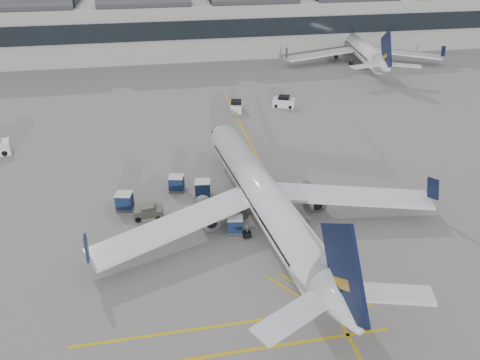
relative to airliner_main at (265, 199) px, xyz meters
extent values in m
plane|color=gray|center=(-7.48, -1.90, -2.79)|extent=(220.00, 220.00, 0.00)
cube|color=#9E9E99|center=(-7.48, 70.10, 2.71)|extent=(200.00, 20.00, 11.00)
cube|color=black|center=(-7.48, 59.90, 3.71)|extent=(200.00, 0.50, 3.60)
cube|color=gold|center=(2.52, 8.10, -2.78)|extent=(0.25, 60.00, 0.01)
cylinder|color=silver|center=(-0.07, 0.61, 0.05)|extent=(6.31, 27.24, 3.39)
cone|color=silver|center=(-1.73, 15.84, 0.05)|extent=(3.76, 3.95, 3.39)
cone|color=silver|center=(1.64, -14.98, 0.41)|extent=(3.84, 4.67, 3.39)
cube|color=silver|center=(-8.43, -1.66, -0.76)|extent=(15.30, 9.25, 0.32)
cube|color=silver|center=(8.59, 0.20, -0.76)|extent=(15.66, 6.30, 0.32)
cylinder|color=slate|center=(-5.31, 0.49, -1.39)|extent=(2.23, 3.43, 1.89)
cylinder|color=slate|center=(5.08, 1.63, -1.39)|extent=(2.23, 3.43, 1.89)
cube|color=black|center=(1.58, -14.44, 2.93)|extent=(1.01, 6.85, 7.55)
cylinder|color=black|center=(-1.19, 10.91, -2.50)|extent=(0.31, 0.60, 0.58)
cylinder|color=black|center=(-2.06, -1.88, -2.43)|extent=(0.71, 0.79, 0.72)
cylinder|color=black|center=(2.42, -1.39, -2.43)|extent=(0.71, 0.79, 0.72)
cylinder|color=silver|center=(32.96, 54.11, 0.01)|extent=(6.96, 26.84, 3.34)
cone|color=silver|center=(35.03, 69.06, 0.01)|extent=(3.79, 3.98, 3.34)
cone|color=silver|center=(30.84, 38.81, 0.36)|extent=(3.89, 4.68, 3.34)
cube|color=silver|center=(24.43, 53.95, -0.79)|extent=(15.42, 5.80, 0.31)
cube|color=silver|center=(41.13, 51.63, -0.79)|extent=(14.97, 9.46, 0.31)
cylinder|color=slate|center=(27.92, 55.26, -1.41)|extent=(2.28, 3.42, 1.86)
cylinder|color=slate|center=(38.12, 53.84, -1.41)|extent=(2.28, 3.42, 1.86)
cube|color=black|center=(30.92, 39.34, 2.85)|extent=(1.19, 6.73, 7.43)
cylinder|color=black|center=(34.36, 64.22, -2.51)|extent=(0.32, 0.60, 0.57)
cylinder|color=black|center=(30.46, 52.22, -2.43)|extent=(0.71, 0.79, 0.71)
cylinder|color=black|center=(34.86, 51.61, -2.43)|extent=(0.71, 0.79, 0.71)
cube|color=beige|center=(-4.34, 2.10, -2.39)|extent=(4.64, 3.09, 0.80)
cube|color=black|center=(-3.27, 2.49, -1.48)|extent=(4.05, 2.51, 1.68)
cube|color=beige|center=(-5.51, 1.67, -1.60)|extent=(1.47, 1.74, 1.02)
cylinder|color=black|center=(-5.55, 0.80, -2.54)|extent=(0.54, 0.36, 0.50)
cylinder|color=black|center=(-6.10, 2.29, -2.54)|extent=(0.54, 0.36, 0.50)
cylinder|color=black|center=(-2.57, 1.90, -2.54)|extent=(0.54, 0.36, 0.50)
cylinder|color=black|center=(-3.12, 3.39, -2.54)|extent=(0.54, 0.36, 0.50)
cube|color=gray|center=(-5.09, 6.30, -2.61)|extent=(1.88, 1.63, 0.12)
cube|color=#122246|center=(-5.09, 6.30, -1.82)|extent=(1.72, 1.56, 1.43)
cube|color=silver|center=(-5.09, 6.30, -1.07)|extent=(1.78, 1.62, 0.10)
cylinder|color=black|center=(-5.86, 5.87, -2.68)|extent=(0.23, 0.13, 0.22)
cylinder|color=black|center=(-5.69, 6.94, -2.68)|extent=(0.23, 0.13, 0.22)
cylinder|color=black|center=(-4.49, 5.65, -2.68)|extent=(0.23, 0.13, 0.22)
cylinder|color=black|center=(-4.32, 6.73, -2.68)|extent=(0.23, 0.13, 0.22)
cube|color=gray|center=(-2.97, -0.78, -2.63)|extent=(1.71, 1.49, 0.11)
cube|color=#122246|center=(-2.97, -0.78, -1.91)|extent=(1.57, 1.42, 1.31)
cube|color=silver|center=(-2.97, -0.78, -1.22)|extent=(1.62, 1.47, 0.09)
cylinder|color=black|center=(-3.67, -1.17, -2.69)|extent=(0.21, 0.12, 0.20)
cylinder|color=black|center=(-3.51, -0.19, -2.69)|extent=(0.21, 0.12, 0.20)
cylinder|color=black|center=(-2.43, -1.37, -2.69)|extent=(0.21, 0.12, 0.20)
cylinder|color=black|center=(-2.27, -0.39, -2.69)|extent=(0.21, 0.12, 0.20)
cube|color=gray|center=(-7.70, 7.96, -2.62)|extent=(1.90, 1.69, 0.12)
cube|color=#122246|center=(-7.70, 7.96, -1.85)|extent=(1.75, 1.61, 1.39)
cube|color=silver|center=(-7.70, 7.96, -1.12)|extent=(1.81, 1.67, 0.10)
cylinder|color=black|center=(-8.47, 7.60, -2.68)|extent=(0.23, 0.14, 0.21)
cylinder|color=black|center=(-8.23, 8.63, -2.68)|extent=(0.23, 0.14, 0.21)
cylinder|color=black|center=(-7.17, 7.29, -2.68)|extent=(0.23, 0.14, 0.21)
cylinder|color=black|center=(-6.92, 8.31, -2.68)|extent=(0.23, 0.14, 0.21)
cube|color=gray|center=(-13.02, 5.21, -2.61)|extent=(1.96, 1.74, 0.12)
cube|color=#122246|center=(-13.02, 5.21, -1.82)|extent=(1.81, 1.66, 1.44)
cube|color=silver|center=(-13.02, 5.21, -1.06)|extent=(1.87, 1.72, 0.10)
cylinder|color=black|center=(-13.82, 4.83, -2.68)|extent=(0.24, 0.15, 0.22)
cylinder|color=black|center=(-13.57, 5.90, -2.68)|extent=(0.24, 0.15, 0.22)
cylinder|color=black|center=(-12.47, 4.52, -2.68)|extent=(0.24, 0.15, 0.22)
cylinder|color=black|center=(-12.22, 5.58, -2.68)|extent=(0.24, 0.15, 0.22)
imported|color=orange|center=(-5.00, 2.38, -1.86)|extent=(0.80, 0.69, 1.86)
imported|color=orange|center=(-0.48, 2.31, -2.01)|extent=(0.96, 0.90, 1.56)
cube|color=#555A4C|center=(-10.73, 3.15, -2.21)|extent=(2.73, 1.77, 1.05)
cube|color=#555A4C|center=(-10.73, 3.15, -1.58)|extent=(1.35, 1.35, 0.52)
cylinder|color=black|center=(-11.73, 2.54, -2.50)|extent=(0.61, 0.31, 0.59)
cylinder|color=black|center=(-11.62, 3.90, -2.50)|extent=(0.61, 0.31, 0.59)
cylinder|color=black|center=(-9.84, 2.40, -2.50)|extent=(0.61, 0.31, 0.59)
cylinder|color=black|center=(-9.74, 3.76, -2.50)|extent=(0.61, 0.31, 0.59)
cone|color=#F24C0A|center=(4.46, 20.19, -2.52)|extent=(0.38, 0.38, 0.53)
cone|color=#F24C0A|center=(6.79, 4.05, -2.53)|extent=(0.38, 0.38, 0.53)
cylinder|color=black|center=(-27.85, 20.47, -2.45)|extent=(0.72, 0.36, 0.69)
cylinder|color=black|center=(-28.13, 22.28, -2.45)|extent=(0.72, 0.36, 0.69)
cube|color=silver|center=(2.88, 30.35, -2.15)|extent=(2.36, 3.59, 1.29)
cube|color=black|center=(2.88, 30.35, -1.37)|extent=(1.89, 1.96, 0.55)
cylinder|color=black|center=(3.35, 29.11, -2.51)|extent=(0.32, 0.58, 0.55)
cylinder|color=black|center=(1.92, 29.45, -2.51)|extent=(0.32, 0.58, 0.55)
cylinder|color=black|center=(3.85, 31.26, -2.51)|extent=(0.32, 0.58, 0.55)
cylinder|color=black|center=(2.42, 31.59, -2.51)|extent=(0.32, 0.58, 0.55)
cube|color=silver|center=(10.53, 31.02, -2.14)|extent=(3.72, 2.88, 1.29)
cube|color=black|center=(10.53, 31.02, -1.36)|extent=(2.16, 2.11, 0.55)
cylinder|color=black|center=(9.21, 30.80, -2.51)|extent=(0.59, 0.41, 0.55)
cylinder|color=black|center=(9.82, 32.15, -2.51)|extent=(0.59, 0.41, 0.55)
cylinder|color=black|center=(11.24, 29.89, -2.51)|extent=(0.59, 0.41, 0.55)
cylinder|color=black|center=(11.84, 31.25, -2.51)|extent=(0.59, 0.41, 0.55)
camera|label=1|loc=(-9.19, -35.81, 22.26)|focal=35.00mm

